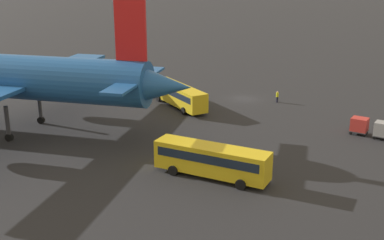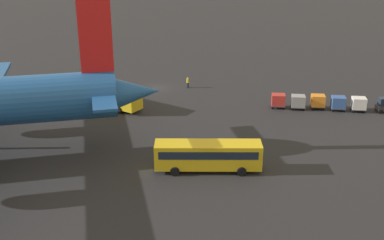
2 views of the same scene
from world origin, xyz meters
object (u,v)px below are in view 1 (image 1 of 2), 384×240
at_px(cargo_cart_red, 359,125).
at_px(shuttle_bus_near, 178,94).
at_px(cargo_cart_grey, 383,129).
at_px(worker_person, 277,97).
at_px(shuttle_bus_far, 212,159).
at_px(airplane, 11,77).

bearing_deg(cargo_cart_red, shuttle_bus_near, 6.84).
height_order(cargo_cart_grey, cargo_cart_red, same).
relative_size(worker_person, cargo_cart_red, 0.83).
xyz_separation_m(shuttle_bus_near, cargo_cart_red, (-25.32, -3.04, -0.68)).
height_order(shuttle_bus_far, cargo_cart_grey, shuttle_bus_far).
xyz_separation_m(shuttle_bus_far, cargo_cart_red, (-7.54, -21.02, -0.72)).
bearing_deg(shuttle_bus_far, cargo_cart_red, -118.74).
xyz_separation_m(shuttle_bus_far, worker_person, (7.07, -28.45, -1.04)).
bearing_deg(shuttle_bus_far, shuttle_bus_near, -54.34).
distance_m(shuttle_bus_near, worker_person, 15.01).
bearing_deg(shuttle_bus_near, cargo_cart_red, -148.65).
height_order(shuttle_bus_near, shuttle_bus_far, shuttle_bus_far).
xyz_separation_m(airplane, worker_person, (-20.22, -31.08, -5.92)).
xyz_separation_m(shuttle_bus_near, shuttle_bus_far, (-17.78, 17.99, 0.04)).
bearing_deg(airplane, cargo_cart_grey, -169.41).
height_order(airplane, shuttle_bus_far, airplane).
bearing_deg(airplane, shuttle_bus_near, -136.19).
relative_size(airplane, cargo_cart_grey, 20.93).
height_order(airplane, worker_person, airplane).
distance_m(airplane, shuttle_bus_far, 27.84).
xyz_separation_m(airplane, shuttle_bus_far, (-27.28, -2.63, -4.88)).
distance_m(cargo_cart_grey, cargo_cart_red, 2.83).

